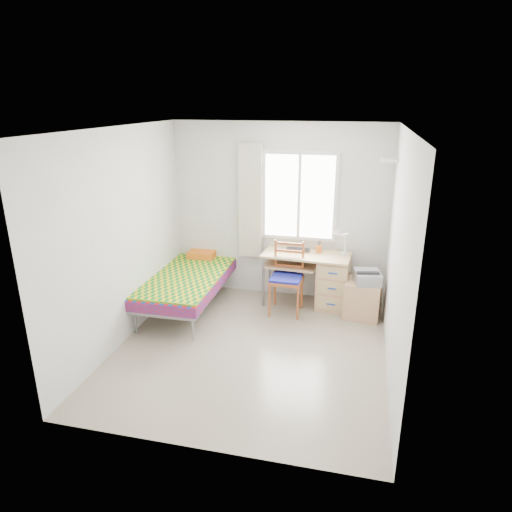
{
  "coord_description": "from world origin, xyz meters",
  "views": [
    {
      "loc": [
        1.18,
        -4.76,
        2.89
      ],
      "look_at": [
        -0.07,
        0.55,
        1.01
      ],
      "focal_mm": 32.0,
      "sensor_mm": 36.0,
      "label": 1
    }
  ],
  "objects": [
    {
      "name": "floor",
      "position": [
        0.0,
        0.0,
        0.0
      ],
      "size": [
        3.5,
        3.5,
        0.0
      ],
      "primitive_type": "plane",
      "color": "#BCAD93",
      "rests_on": "ground"
    },
    {
      "name": "ceiling",
      "position": [
        0.0,
        0.0,
        2.6
      ],
      "size": [
        3.5,
        3.5,
        0.0
      ],
      "primitive_type": "plane",
      "rotation": [
        3.14,
        0.0,
        0.0
      ],
      "color": "white",
      "rests_on": "wall_back"
    },
    {
      "name": "wall_back",
      "position": [
        0.0,
        1.75,
        1.3
      ],
      "size": [
        3.2,
        0.0,
        3.2
      ],
      "primitive_type": "plane",
      "rotation": [
        1.57,
        0.0,
        0.0
      ],
      "color": "silver",
      "rests_on": "ground"
    },
    {
      "name": "wall_left",
      "position": [
        -1.6,
        0.0,
        1.3
      ],
      "size": [
        0.0,
        3.5,
        3.5
      ],
      "primitive_type": "plane",
      "rotation": [
        1.57,
        0.0,
        1.57
      ],
      "color": "silver",
      "rests_on": "ground"
    },
    {
      "name": "wall_right",
      "position": [
        1.6,
        0.0,
        1.3
      ],
      "size": [
        0.0,
        3.5,
        3.5
      ],
      "primitive_type": "plane",
      "rotation": [
        1.57,
        0.0,
        -1.57
      ],
      "color": "silver",
      "rests_on": "ground"
    },
    {
      "name": "window",
      "position": [
        0.3,
        1.73,
        1.55
      ],
      "size": [
        1.1,
        0.04,
        1.3
      ],
      "color": "white",
      "rests_on": "wall_back"
    },
    {
      "name": "curtain",
      "position": [
        -0.42,
        1.68,
        1.45
      ],
      "size": [
        0.35,
        0.05,
        1.7
      ],
      "primitive_type": "cube",
      "color": "beige",
      "rests_on": "wall_back"
    },
    {
      "name": "floating_shelf",
      "position": [
        1.49,
        1.4,
        2.15
      ],
      "size": [
        0.2,
        0.32,
        0.03
      ],
      "primitive_type": "cube",
      "color": "white",
      "rests_on": "wall_right"
    },
    {
      "name": "bed",
      "position": [
        -1.15,
        1.02,
        0.44
      ],
      "size": [
        0.98,
        2.08,
        0.9
      ],
      "rotation": [
        0.0,
        0.0,
        0.0
      ],
      "color": "gray",
      "rests_on": "floor"
    },
    {
      "name": "desk",
      "position": [
        0.8,
        1.45,
        0.42
      ],
      "size": [
        1.28,
        0.65,
        0.78
      ],
      "rotation": [
        0.0,
        0.0,
        -0.06
      ],
      "color": "tan",
      "rests_on": "floor"
    },
    {
      "name": "chair",
      "position": [
        0.25,
        1.14,
        0.57
      ],
      "size": [
        0.45,
        0.45,
        1.02
      ],
      "rotation": [
        0.0,
        0.0,
        -0.02
      ],
      "color": "#93461C",
      "rests_on": "floor"
    },
    {
      "name": "cabinet",
      "position": [
        1.3,
        1.2,
        0.26
      ],
      "size": [
        0.53,
        0.48,
        0.52
      ],
      "rotation": [
        0.0,
        0.0,
        -0.12
      ],
      "color": "tan",
      "rests_on": "floor"
    },
    {
      "name": "printer",
      "position": [
        1.34,
        1.19,
        0.6
      ],
      "size": [
        0.4,
        0.44,
        0.17
      ],
      "rotation": [
        0.0,
        0.0,
        0.18
      ],
      "color": "gray",
      "rests_on": "cabinet"
    },
    {
      "name": "laptop",
      "position": [
        0.32,
        1.53,
        0.79
      ],
      "size": [
        0.35,
        0.23,
        0.03
      ],
      "primitive_type": "imported",
      "rotation": [
        0.0,
        0.0,
        -0.03
      ],
      "color": "black",
      "rests_on": "desk"
    },
    {
      "name": "pen_cup",
      "position": [
        0.63,
        1.57,
        0.83
      ],
      "size": [
        0.1,
        0.1,
        0.1
      ],
      "primitive_type": "cylinder",
      "rotation": [
        0.0,
        0.0,
        0.23
      ],
      "color": "orange",
      "rests_on": "desk"
    },
    {
      "name": "task_lamp",
      "position": [
        0.94,
        1.42,
        1.05
      ],
      "size": [
        0.23,
        0.33,
        0.43
      ],
      "rotation": [
        0.0,
        0.0,
        -0.35
      ],
      "color": "white",
      "rests_on": "desk"
    },
    {
      "name": "book",
      "position": [
        0.28,
        1.44,
        0.59
      ],
      "size": [
        0.22,
        0.28,
        0.02
      ],
      "primitive_type": "imported",
      "rotation": [
        0.0,
        0.0,
        -0.16
      ],
      "color": "gray",
      "rests_on": "desk"
    }
  ]
}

